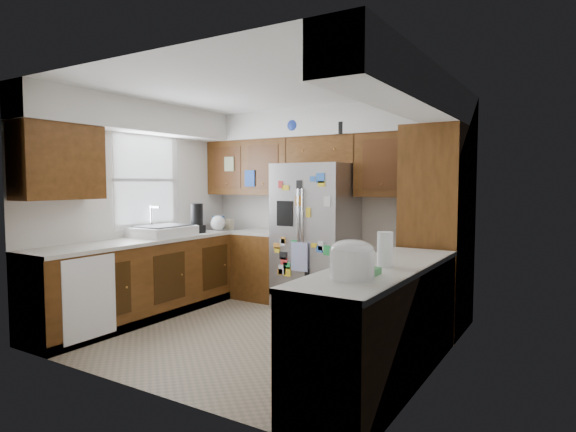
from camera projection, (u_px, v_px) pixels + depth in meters
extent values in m
plane|color=gray|center=(261.00, 333.00, 5.01)|extent=(3.60, 3.60, 0.00)
cube|color=white|center=(330.00, 207.00, 6.28)|extent=(3.60, 0.04, 2.50)
cube|color=white|center=(139.00, 209.00, 5.86)|extent=(0.04, 3.20, 2.50)
cube|color=white|center=(438.00, 221.00, 3.98)|extent=(0.04, 3.20, 2.50)
cube|color=white|center=(136.00, 226.00, 3.56)|extent=(3.60, 0.04, 2.50)
cube|color=white|center=(260.00, 89.00, 4.83)|extent=(3.60, 3.20, 0.02)
cube|color=silver|center=(324.00, 122.00, 6.04)|extent=(3.60, 0.38, 0.35)
cube|color=silver|center=(148.00, 119.00, 5.69)|extent=(0.38, 3.20, 0.35)
cube|color=silver|center=(418.00, 92.00, 4.00)|extent=(0.38, 3.20, 0.35)
cube|color=#42270C|center=(252.00, 168.00, 6.69)|extent=(1.33, 0.34, 0.75)
cube|color=#42270C|center=(413.00, 165.00, 5.50)|extent=(1.33, 0.34, 0.75)
cube|color=#42270C|center=(58.00, 162.00, 4.76)|extent=(0.34, 0.85, 0.75)
cube|color=white|center=(146.00, 180.00, 5.91)|extent=(0.02, 0.90, 1.05)
cube|color=white|center=(148.00, 180.00, 5.89)|extent=(0.01, 1.02, 1.15)
cube|color=#1C46A4|center=(250.00, 178.00, 6.49)|extent=(0.16, 0.02, 0.22)
cube|color=beige|center=(229.00, 164.00, 6.66)|extent=(0.16, 0.02, 0.20)
cube|color=#42270C|center=(138.00, 281.00, 5.50)|extent=(0.60, 2.60, 0.88)
cube|color=#42270C|center=(265.00, 266.00, 6.51)|extent=(0.75, 0.60, 0.88)
cube|color=beige|center=(137.00, 241.00, 5.47)|extent=(0.63, 2.60, 0.04)
cube|color=beige|center=(265.00, 232.00, 6.48)|extent=(0.75, 0.60, 0.04)
cube|color=black|center=(139.00, 315.00, 5.53)|extent=(0.60, 2.60, 0.10)
cube|color=white|center=(90.00, 298.00, 4.62)|extent=(0.01, 0.58, 0.80)
cube|color=#42270C|center=(382.00, 326.00, 3.79)|extent=(0.60, 2.25, 0.88)
cube|color=beige|center=(383.00, 268.00, 3.75)|extent=(0.63, 2.25, 0.04)
cube|color=black|center=(381.00, 374.00, 3.81)|extent=(0.60, 2.25, 0.10)
cube|color=#42270C|center=(437.00, 229.00, 5.12)|extent=(0.60, 0.90, 2.15)
cube|color=#AFAFB5|center=(316.00, 237.00, 5.97)|extent=(0.90, 0.75, 1.80)
cylinder|color=silver|center=(298.00, 227.00, 5.64)|extent=(0.02, 0.02, 0.90)
cylinder|color=silver|center=(302.00, 227.00, 5.61)|extent=(0.02, 0.02, 0.90)
cube|color=black|center=(285.00, 214.00, 5.74)|extent=(0.22, 0.01, 0.30)
cube|color=white|center=(299.00, 257.00, 5.64)|extent=(0.22, 0.01, 0.34)
cube|color=orange|center=(299.00, 201.00, 5.62)|extent=(0.10, 0.00, 0.12)
cube|color=black|center=(283.00, 256.00, 5.78)|extent=(0.11, 0.00, 0.09)
cube|color=yellow|center=(277.00, 250.00, 5.82)|extent=(0.08, 0.00, 0.07)
cube|color=red|center=(280.00, 185.00, 5.74)|extent=(0.06, 0.00, 0.09)
cube|color=yellow|center=(321.00, 184.00, 5.45)|extent=(0.09, 0.00, 0.06)
cube|color=orange|center=(280.00, 272.00, 5.82)|extent=(0.07, 0.00, 0.07)
cube|color=yellow|center=(285.00, 188.00, 5.71)|extent=(0.10, 0.00, 0.06)
cube|color=blue|center=(312.00, 179.00, 5.51)|extent=(0.07, 0.00, 0.06)
cube|color=red|center=(284.00, 261.00, 5.78)|extent=(0.09, 0.00, 0.09)
cube|color=yellow|center=(308.00, 212.00, 5.57)|extent=(0.06, 0.00, 0.11)
cube|color=blue|center=(320.00, 178.00, 5.46)|extent=(0.11, 0.00, 0.11)
cube|color=green|center=(327.00, 250.00, 5.47)|extent=(0.09, 0.00, 0.11)
cube|color=yellow|center=(314.00, 245.00, 5.55)|extent=(0.08, 0.00, 0.05)
cube|color=black|center=(307.00, 273.00, 5.62)|extent=(0.06, 0.00, 0.08)
cube|color=blue|center=(319.00, 249.00, 5.52)|extent=(0.08, 0.00, 0.08)
cube|color=orange|center=(283.00, 240.00, 5.77)|extent=(0.07, 0.00, 0.08)
cube|color=white|center=(321.00, 246.00, 5.51)|extent=(0.07, 0.00, 0.11)
cube|color=yellow|center=(287.00, 272.00, 5.77)|extent=(0.10, 0.00, 0.11)
cube|color=white|center=(282.00, 242.00, 5.78)|extent=(0.07, 0.00, 0.08)
cube|color=green|center=(287.00, 266.00, 5.77)|extent=(0.10, 0.00, 0.07)
cube|color=white|center=(327.00, 201.00, 5.43)|extent=(0.08, 0.00, 0.12)
cube|color=green|center=(294.00, 243.00, 5.69)|extent=(0.08, 0.00, 0.08)
cube|color=orange|center=(277.00, 246.00, 5.82)|extent=(0.09, 0.00, 0.07)
cube|color=white|center=(282.00, 270.00, 5.80)|extent=(0.10, 0.00, 0.11)
cube|color=black|center=(299.00, 185.00, 5.61)|extent=(0.07, 0.00, 0.10)
cube|color=#42270C|center=(325.00, 150.00, 6.08)|extent=(0.96, 0.34, 0.35)
sphere|color=#1D379C|center=(297.00, 126.00, 6.17)|extent=(0.28, 0.28, 0.28)
cylinder|color=black|center=(345.00, 129.00, 5.82)|extent=(0.25, 0.25, 0.14)
ellipsoid|color=#333338|center=(345.00, 123.00, 5.82)|extent=(0.23, 0.23, 0.10)
cube|color=white|center=(163.00, 231.00, 5.81)|extent=(0.52, 0.70, 0.12)
cube|color=black|center=(163.00, 226.00, 5.80)|extent=(0.44, 0.60, 0.02)
cylinder|color=silver|center=(151.00, 218.00, 5.90)|extent=(0.02, 0.02, 0.30)
cylinder|color=silver|center=(155.00, 207.00, 5.86)|extent=(0.16, 0.02, 0.02)
cube|color=yellow|center=(159.00, 238.00, 5.50)|extent=(0.10, 0.18, 0.04)
cube|color=black|center=(197.00, 229.00, 6.21)|extent=(0.18, 0.14, 0.10)
cylinder|color=black|center=(197.00, 214.00, 6.19)|extent=(0.16, 0.16, 0.28)
cylinder|color=#AFAFB5|center=(196.00, 224.00, 6.43)|extent=(0.14, 0.14, 0.20)
sphere|color=white|center=(218.00, 223.00, 6.52)|extent=(0.20, 0.20, 0.20)
cube|color=#3F72B2|center=(218.00, 222.00, 6.77)|extent=(0.14, 0.10, 0.18)
cube|color=#BFB28C|center=(229.00, 224.00, 6.65)|extent=(0.10, 0.08, 0.14)
cylinder|color=white|center=(183.00, 230.00, 6.06)|extent=(0.08, 0.08, 0.11)
cylinder|color=white|center=(352.00, 264.00, 3.24)|extent=(0.30, 0.30, 0.20)
ellipsoid|color=white|center=(352.00, 249.00, 3.24)|extent=(0.29, 0.29, 0.13)
cube|color=black|center=(333.00, 259.00, 3.32)|extent=(0.04, 0.06, 0.04)
cylinder|color=white|center=(385.00, 249.00, 3.70)|extent=(0.12, 0.12, 0.27)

